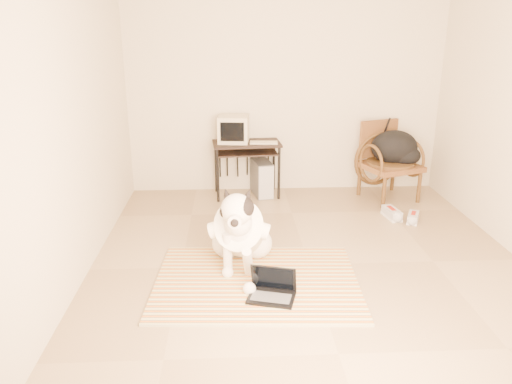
{
  "coord_description": "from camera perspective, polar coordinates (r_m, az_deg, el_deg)",
  "views": [
    {
      "loc": [
        -0.7,
        -4.11,
        2.12
      ],
      "look_at": [
        -0.49,
        -0.07,
        0.74
      ],
      "focal_mm": 35.0,
      "sensor_mm": 36.0,
      "label": 1
    }
  ],
  "objects": [
    {
      "name": "floor",
      "position": [
        4.68,
        6.05,
        -8.23
      ],
      "size": [
        4.5,
        4.5,
        0.0
      ],
      "primitive_type": "plane",
      "color": "#9A825E",
      "rests_on": "ground"
    },
    {
      "name": "wall_back",
      "position": [
        6.45,
        3.38,
        11.92
      ],
      "size": [
        4.5,
        0.0,
        4.5
      ],
      "primitive_type": "plane",
      "rotation": [
        1.57,
        0.0,
        0.0
      ],
      "color": "beige",
      "rests_on": "floor"
    },
    {
      "name": "wall_front",
      "position": [
        2.13,
        16.48,
        -3.1
      ],
      "size": [
        4.5,
        0.0,
        4.5
      ],
      "primitive_type": "plane",
      "rotation": [
        -1.57,
        0.0,
        0.0
      ],
      "color": "beige",
      "rests_on": "floor"
    },
    {
      "name": "wall_left",
      "position": [
        4.38,
        -20.33,
        7.54
      ],
      "size": [
        0.0,
        4.5,
        4.5
      ],
      "primitive_type": "plane",
      "rotation": [
        1.57,
        0.0,
        1.57
      ],
      "color": "beige",
      "rests_on": "floor"
    },
    {
      "name": "rug",
      "position": [
        4.35,
        0.09,
        -10.19
      ],
      "size": [
        1.8,
        1.41,
        0.02
      ],
      "color": "orange",
      "rests_on": "floor"
    },
    {
      "name": "dog",
      "position": [
        4.49,
        -1.8,
        -4.52
      ],
      "size": [
        0.57,
        1.2,
        0.86
      ],
      "color": "white",
      "rests_on": "rug"
    },
    {
      "name": "laptop",
      "position": [
        4.09,
        1.86,
        -11.08
      ],
      "size": [
        0.43,
        0.36,
        0.26
      ],
      "color": "black",
      "rests_on": "rug"
    },
    {
      "name": "computer_desk",
      "position": [
        6.28,
        -1.07,
        4.79
      ],
      "size": [
        0.87,
        0.53,
        0.7
      ],
      "color": "black",
      "rests_on": "floor"
    },
    {
      "name": "crt_monitor",
      "position": [
        6.26,
        -2.57,
        7.2
      ],
      "size": [
        0.4,
        0.39,
        0.33
      ],
      "color": "beige",
      "rests_on": "computer_desk"
    },
    {
      "name": "desk_keyboard",
      "position": [
        6.21,
        0.89,
        5.67
      ],
      "size": [
        0.35,
        0.15,
        0.02
      ],
      "primitive_type": "cube",
      "rotation": [
        0.0,
        0.0,
        -0.07
      ],
      "color": "beige",
      "rests_on": "computer_desk"
    },
    {
      "name": "pc_tower",
      "position": [
        6.42,
        0.66,
        1.63
      ],
      "size": [
        0.28,
        0.51,
        0.45
      ],
      "color": "#4E4E50",
      "rests_on": "floor"
    },
    {
      "name": "rattan_chair",
      "position": [
        6.45,
        14.81,
        3.47
      ],
      "size": [
        0.8,
        0.78,
        0.96
      ],
      "color": "brown",
      "rests_on": "floor"
    },
    {
      "name": "backpack",
      "position": [
        6.44,
        15.73,
        4.78
      ],
      "size": [
        0.6,
        0.47,
        0.42
      ],
      "color": "black",
      "rests_on": "rattan_chair"
    },
    {
      "name": "sneaker_left",
      "position": [
        5.91,
        15.25,
        -2.4
      ],
      "size": [
        0.17,
        0.33,
        0.11
      ],
      "color": "silver",
      "rests_on": "floor"
    },
    {
      "name": "sneaker_right",
      "position": [
        5.87,
        17.5,
        -2.84
      ],
      "size": [
        0.22,
        0.3,
        0.1
      ],
      "color": "silver",
      "rests_on": "floor"
    }
  ]
}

